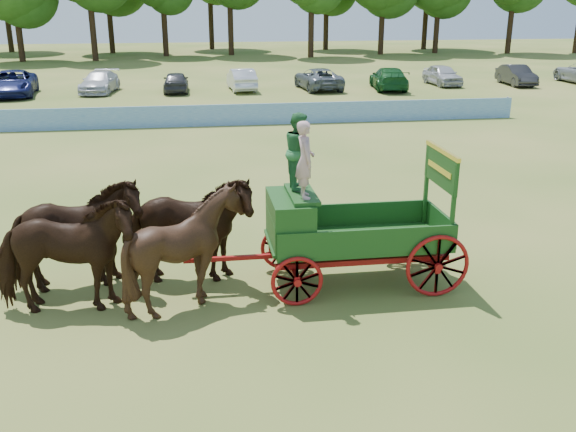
{
  "coord_description": "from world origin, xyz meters",
  "views": [
    {
      "loc": [
        -4.63,
        -13.69,
        6.07
      ],
      "look_at": [
        -2.56,
        0.08,
        1.3
      ],
      "focal_mm": 40.0,
      "sensor_mm": 36.0,
      "label": 1
    }
  ],
  "objects": [
    {
      "name": "horse_lead_right",
      "position": [
        -7.27,
        -0.37,
        1.23
      ],
      "size": [
        3.1,
        1.78,
        2.47
      ],
      "primitive_type": "imported",
      "rotation": [
        0.0,
        0.0,
        1.73
      ],
      "color": "#321A0D",
      "rests_on": "ground"
    },
    {
      "name": "parked_cars",
      "position": [
        2.05,
        30.38,
        0.75
      ],
      "size": [
        57.31,
        6.71,
        1.6
      ],
      "color": "silver",
      "rests_on": "ground"
    },
    {
      "name": "horse_wheel_right",
      "position": [
        -4.87,
        -0.37,
        1.23
      ],
      "size": [
        2.99,
        1.5,
        2.47
      ],
      "primitive_type": "imported",
      "rotation": [
        0.0,
        0.0,
        1.51
      ],
      "color": "#321A0D",
      "rests_on": "ground"
    },
    {
      "name": "horse_lead_left",
      "position": [
        -7.27,
        -1.47,
        1.23
      ],
      "size": [
        2.96,
        1.42,
        2.47
      ],
      "primitive_type": "imported",
      "rotation": [
        0.0,
        0.0,
        1.54
      ],
      "color": "#321A0D",
      "rests_on": "ground"
    },
    {
      "name": "ground",
      "position": [
        0.0,
        0.0,
        0.0
      ],
      "size": [
        160.0,
        160.0,
        0.0
      ],
      "primitive_type": "plane",
      "color": "olive",
      "rests_on": "ground"
    },
    {
      "name": "horse_wheel_left",
      "position": [
        -4.87,
        -1.47,
        1.24
      ],
      "size": [
        2.63,
        2.44,
        2.47
      ],
      "primitive_type": "imported",
      "rotation": [
        0.0,
        0.0,
        1.35
      ],
      "color": "#321A0D",
      "rests_on": "ground"
    },
    {
      "name": "sponsor_banner",
      "position": [
        -1.0,
        18.0,
        0.53
      ],
      "size": [
        26.0,
        0.08,
        1.05
      ],
      "primitive_type": "cube",
      "color": "#2067B1",
      "rests_on": "ground"
    },
    {
      "name": "farm_dray",
      "position": [
        -1.92,
        -0.89,
        1.68
      ],
      "size": [
        6.0,
        2.0,
        3.79
      ],
      "color": "#A51110",
      "rests_on": "ground"
    }
  ]
}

